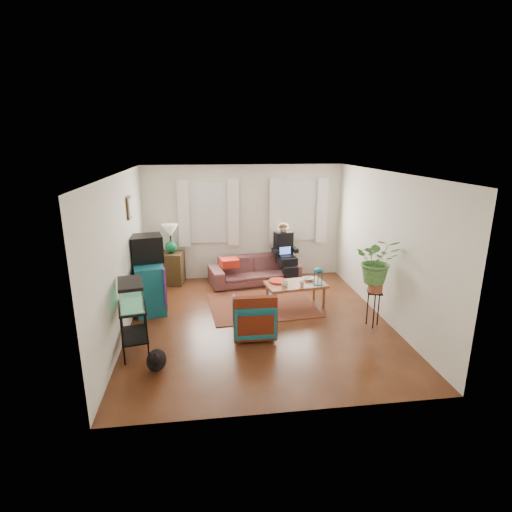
{
  "coord_description": "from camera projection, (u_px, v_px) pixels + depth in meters",
  "views": [
    {
      "loc": [
        -0.9,
        -6.45,
        3.09
      ],
      "look_at": [
        0.0,
        0.4,
        1.1
      ],
      "focal_mm": 28.0,
      "sensor_mm": 36.0,
      "label": 1
    }
  ],
  "objects": [
    {
      "name": "crt_tv",
      "position": [
        147.0,
        248.0,
        7.46
      ],
      "size": [
        0.66,
        0.62,
        0.49
      ],
      "primitive_type": "cube",
      "rotation": [
        0.0,
        0.0,
        0.21
      ],
      "color": "black",
      "rests_on": "dresser"
    },
    {
      "name": "cup_b",
      "position": [
        302.0,
        284.0,
        7.48
      ],
      "size": [
        0.12,
        0.12,
        0.1
      ],
      "primitive_type": "imported",
      "rotation": [
        0.0,
        0.0,
        0.14
      ],
      "color": "beige",
      "rests_on": "coffee_table"
    },
    {
      "name": "serape_throw",
      "position": [
        255.0,
        314.0,
        6.25
      ],
      "size": [
        0.69,
        0.18,
        0.56
      ],
      "primitive_type": "cube",
      "rotation": [
        0.0,
        0.0,
        -0.02
      ],
      "color": "#9E0A0A",
      "rests_on": "armchair"
    },
    {
      "name": "armchair",
      "position": [
        254.0,
        316.0,
        6.54
      ],
      "size": [
        0.68,
        0.64,
        0.68
      ],
      "primitive_type": "imported",
      "rotation": [
        0.0,
        0.0,
        3.12
      ],
      "color": "navy",
      "rests_on": "floor"
    },
    {
      "name": "potted_plant",
      "position": [
        377.0,
        267.0,
        6.66
      ],
      "size": [
        0.87,
        0.81,
        0.8
      ],
      "primitive_type": "imported",
      "rotation": [
        0.0,
        0.0,
        -0.3
      ],
      "color": "#599947",
      "rests_on": "plant_stand"
    },
    {
      "name": "birdcage",
      "position": [
        318.0,
        276.0,
        7.56
      ],
      "size": [
        0.21,
        0.21,
        0.33
      ],
      "primitive_type": null,
      "rotation": [
        0.0,
        0.0,
        0.14
      ],
      "color": "#115B6B",
      "rests_on": "coffee_table"
    },
    {
      "name": "sofa",
      "position": [
        255.0,
        266.0,
        8.98
      ],
      "size": [
        2.11,
        1.13,
        0.79
      ],
      "primitive_type": "imported",
      "rotation": [
        0.0,
        0.0,
        0.17
      ],
      "color": "brown",
      "rests_on": "floor"
    },
    {
      "name": "bowl",
      "position": [
        309.0,
        279.0,
        7.82
      ],
      "size": [
        0.25,
        0.25,
        0.06
      ],
      "primitive_type": "imported",
      "rotation": [
        0.0,
        0.0,
        0.14
      ],
      "color": "white",
      "rests_on": "coffee_table"
    },
    {
      "name": "curtains_left",
      "position": [
        209.0,
        213.0,
        8.87
      ],
      "size": [
        1.36,
        0.06,
        1.5
      ],
      "primitive_type": "cube",
      "color": "white",
      "rests_on": "wall_back"
    },
    {
      "name": "curtains_right",
      "position": [
        299.0,
        211.0,
        9.13
      ],
      "size": [
        1.36,
        0.06,
        1.5
      ],
      "primitive_type": "cube",
      "color": "white",
      "rests_on": "wall_back"
    },
    {
      "name": "black_cat",
      "position": [
        156.0,
        358.0,
        5.57
      ],
      "size": [
        0.31,
        0.45,
        0.36
      ],
      "primitive_type": "ellipsoid",
      "rotation": [
        0.0,
        0.0,
        -0.1
      ],
      "color": "black",
      "rests_on": "floor"
    },
    {
      "name": "wall_left",
      "position": [
        122.0,
        256.0,
        6.47
      ],
      "size": [
        0.01,
        5.0,
        2.6
      ],
      "primitive_type": "cube",
      "color": "silver",
      "rests_on": "floor"
    },
    {
      "name": "wall_right",
      "position": [
        385.0,
        247.0,
        7.04
      ],
      "size": [
        0.01,
        5.0,
        2.6
      ],
      "primitive_type": "cube",
      "color": "silver",
      "rests_on": "floor"
    },
    {
      "name": "table_lamp",
      "position": [
        171.0,
        239.0,
        8.75
      ],
      "size": [
        0.42,
        0.42,
        0.65
      ],
      "primitive_type": null,
      "rotation": [
        0.0,
        0.0,
        -0.15
      ],
      "color": "white",
      "rests_on": "side_table"
    },
    {
      "name": "wall_back",
      "position": [
        244.0,
        222.0,
        9.14
      ],
      "size": [
        4.5,
        0.01,
        2.6
      ],
      "primitive_type": "cube",
      "color": "silver",
      "rests_on": "floor"
    },
    {
      "name": "ceiling",
      "position": [
        259.0,
        173.0,
        6.4
      ],
      "size": [
        4.5,
        5.0,
        0.01
      ],
      "primitive_type": "cube",
      "color": "white",
      "rests_on": "wall_back"
    },
    {
      "name": "picture_frame",
      "position": [
        130.0,
        208.0,
        7.11
      ],
      "size": [
        0.04,
        0.32,
        0.4
      ],
      "primitive_type": "cube",
      "color": "#3D2616",
      "rests_on": "wall_left"
    },
    {
      "name": "window_left",
      "position": [
        209.0,
        213.0,
        8.95
      ],
      "size": [
        1.08,
        0.04,
        1.38
      ],
      "primitive_type": "cube",
      "color": "white",
      "rests_on": "wall_back"
    },
    {
      "name": "seated_person",
      "position": [
        285.0,
        254.0,
        9.13
      ],
      "size": [
        0.6,
        0.69,
        1.2
      ],
      "primitive_type": null,
      "rotation": [
        0.0,
        0.0,
        0.17
      ],
      "color": "black",
      "rests_on": "sofa"
    },
    {
      "name": "floor",
      "position": [
        259.0,
        321.0,
        7.12
      ],
      "size": [
        4.5,
        5.0,
        0.01
      ],
      "primitive_type": "cube",
      "color": "#4F2B14",
      "rests_on": "ground"
    },
    {
      "name": "dresser",
      "position": [
        149.0,
        286.0,
        7.56
      ],
      "size": [
        0.71,
        1.11,
        0.92
      ],
      "primitive_type": "cube",
      "rotation": [
        0.0,
        0.0,
        0.21
      ],
      "color": "navy",
      "rests_on": "floor"
    },
    {
      "name": "snack_tray",
      "position": [
        278.0,
        281.0,
        7.71
      ],
      "size": [
        0.39,
        0.39,
        0.04
      ],
      "primitive_type": "cylinder",
      "rotation": [
        0.0,
        0.0,
        0.14
      ],
      "color": "#B21414",
      "rests_on": "coffee_table"
    },
    {
      "name": "side_table",
      "position": [
        172.0,
        268.0,
        8.93
      ],
      "size": [
        0.56,
        0.56,
        0.71
      ],
      "primitive_type": "cube",
      "rotation": [
        0.0,
        0.0,
        -0.15
      ],
      "color": "#392515",
      "rests_on": "floor"
    },
    {
      "name": "window_right",
      "position": [
        298.0,
        211.0,
        9.21
      ],
      "size": [
        1.08,
        0.04,
        1.38
      ],
      "primitive_type": "cube",
      "color": "white",
      "rests_on": "wall_back"
    },
    {
      "name": "plant_stand",
      "position": [
        373.0,
        309.0,
        6.86
      ],
      "size": [
        0.33,
        0.33,
        0.63
      ],
      "primitive_type": "cube",
      "rotation": [
        0.0,
        0.0,
        -0.3
      ],
      "color": "black",
      "rests_on": "floor"
    },
    {
      "name": "area_rug",
      "position": [
        262.0,
        305.0,
        7.81
      ],
      "size": [
        2.13,
        1.77,
        0.01
      ],
      "primitive_type": "cube",
      "rotation": [
        0.0,
        0.0,
        0.09
      ],
      "color": "brown",
      "rests_on": "floor"
    },
    {
      "name": "coffee_table",
      "position": [
        295.0,
        295.0,
        7.72
      ],
      "size": [
        1.2,
        0.76,
        0.47
      ],
      "primitive_type": "cube",
      "rotation": [
        0.0,
        0.0,
        0.14
      ],
      "color": "brown",
      "rests_on": "floor"
    },
    {
      "name": "cup_a",
      "position": [
        285.0,
        284.0,
        7.48
      ],
      "size": [
        0.14,
        0.14,
        0.1
      ],
      "primitive_type": "imported",
      "rotation": [
        0.0,
        0.0,
        0.14
      ],
      "color": "white",
      "rests_on": "coffee_table"
    },
    {
      "name": "wall_front",
      "position": [
        291.0,
        311.0,
        4.37
      ],
      "size": [
        4.5,
        0.01,
        2.6
      ],
      "primitive_type": "cube",
      "color": "silver",
      "rests_on": "floor"
    },
    {
      "name": "aquarium",
      "position": [
        131.0,
        294.0,
        5.79
      ],
      "size": [
        0.45,
        0.67,
        0.4
      ],
      "primitive_type": "cube",
      "rotation": [
        0.0,
        0.0,
        0.2
      ],
      "color": "#7FD899",
      "rests_on": "aquarium_stand"
    },
    {
      "name": "aquarium_stand",
      "position": [
        134.0,
        330.0,
        5.95
      ],
      "size": [
        0.5,
        0.74,
        0.76
      ],
      "primitive_type": "cube",
      "rotation": [
        0.0,
        0.0,
        0.2
      ],
      "color": "black",
      "rests_on": "floor"
    }
  ]
}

